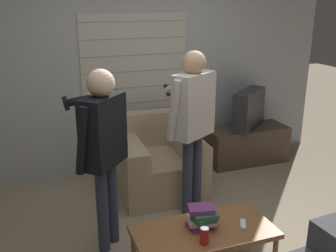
% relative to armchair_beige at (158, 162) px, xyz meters
% --- Properties ---
extents(wall_back, '(5.20, 0.08, 2.55)m').
position_rel_armchair_beige_xyz_m(wall_back, '(-0.08, 0.70, 0.95)').
color(wall_back, '#ADB2B7').
rests_on(wall_back, ground_plane).
extents(armchair_beige, '(0.93, 0.95, 0.84)m').
position_rel_armchair_beige_xyz_m(armchair_beige, '(0.00, 0.00, 0.00)').
color(armchair_beige, tan).
rests_on(armchair_beige, ground_plane).
extents(coffee_table, '(1.08, 0.54, 0.40)m').
position_rel_armchair_beige_xyz_m(coffee_table, '(-0.14, -1.51, 0.03)').
color(coffee_table, brown).
rests_on(coffee_table, ground_plane).
extents(tv_stand, '(1.07, 0.44, 0.48)m').
position_rel_armchair_beige_xyz_m(tv_stand, '(1.36, 0.35, -0.09)').
color(tv_stand, '#4C3D2D').
rests_on(tv_stand, ground_plane).
extents(tv, '(0.63, 0.56, 0.50)m').
position_rel_armchair_beige_xyz_m(tv, '(1.36, 0.35, 0.39)').
color(tv, '#2D2D33').
rests_on(tv, tv_stand).
extents(person_left_standing, '(0.49, 0.80, 1.58)m').
position_rel_armchair_beige_xyz_m(person_left_standing, '(-0.76, -0.86, 0.67)').
color(person_left_standing, '#33384C').
rests_on(person_left_standing, ground_plane).
extents(person_right_standing, '(0.55, 0.82, 1.64)m').
position_rel_armchair_beige_xyz_m(person_right_standing, '(0.16, -0.57, 0.71)').
color(person_right_standing, '#33384C').
rests_on(person_right_standing, ground_plane).
extents(book_stack, '(0.25, 0.22, 0.18)m').
position_rel_armchair_beige_xyz_m(book_stack, '(-0.14, -1.48, 0.16)').
color(book_stack, '#75387F').
rests_on(book_stack, coffee_table).
extents(soda_can, '(0.07, 0.07, 0.13)m').
position_rel_armchair_beige_xyz_m(soda_can, '(-0.21, -1.67, 0.14)').
color(soda_can, red).
rests_on(soda_can, coffee_table).
extents(spare_remote, '(0.10, 0.13, 0.02)m').
position_rel_armchair_beige_xyz_m(spare_remote, '(0.17, -1.57, 0.08)').
color(spare_remote, white).
rests_on(spare_remote, coffee_table).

